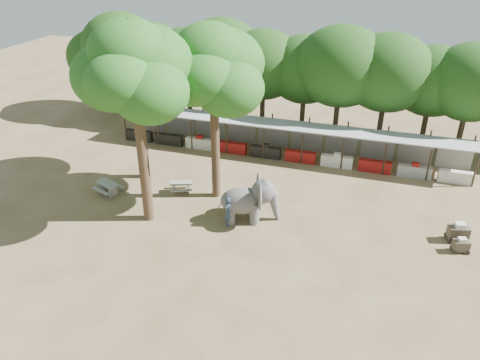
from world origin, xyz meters
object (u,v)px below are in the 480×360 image
(picnic_table_far, at_px, (181,186))
(cart_front, at_px, (458,232))
(yard_tree_center, at_px, (133,72))
(yard_tree_back, at_px, (212,70))
(yard_tree_left, at_px, (132,64))
(handler, at_px, (229,212))
(elephant, at_px, (249,200))
(cart_back, at_px, (461,245))
(picnic_table_near, at_px, (108,186))

(picnic_table_far, distance_m, cart_front, 17.57)
(yard_tree_center, bearing_deg, yard_tree_back, 53.14)
(yard_tree_left, bearing_deg, handler, -28.41)
(elephant, bearing_deg, picnic_table_far, 141.31)
(yard_tree_center, height_order, yard_tree_back, yard_tree_center)
(elephant, xyz_separation_m, cart_back, (12.18, 0.42, -0.97))
(yard_tree_center, height_order, picnic_table_far, yard_tree_center)
(picnic_table_near, distance_m, picnic_table_far, 4.99)
(yard_tree_left, distance_m, cart_back, 22.89)
(yard_tree_back, relative_size, picnic_table_near, 5.42)
(picnic_table_near, xyz_separation_m, cart_back, (22.34, 0.18, -0.09))
(yard_tree_left, xyz_separation_m, handler, (8.16, -4.41, -7.24))
(yard_tree_center, height_order, cart_back, yard_tree_center)
(elephant, height_order, picnic_table_near, elephant)
(yard_tree_left, relative_size, yard_tree_center, 0.92)
(handler, height_order, picnic_table_far, handler)
(cart_front, bearing_deg, handler, 177.16)
(elephant, bearing_deg, cart_front, -11.91)
(elephant, bearing_deg, yard_tree_center, 175.12)
(yard_tree_back, height_order, cart_back, yard_tree_back)
(yard_tree_left, relative_size, handler, 5.71)
(yard_tree_back, height_order, picnic_table_near, yard_tree_back)
(picnic_table_near, bearing_deg, cart_back, 22.26)
(handler, relative_size, picnic_table_far, 1.04)
(picnic_table_far, xyz_separation_m, cart_back, (17.64, -1.52, -0.03))
(yard_tree_left, distance_m, yard_tree_center, 5.92)
(cart_back, bearing_deg, yard_tree_center, 170.73)
(elephant, bearing_deg, yard_tree_back, 123.00)
(cart_front, bearing_deg, picnic_table_far, 165.01)
(yard_tree_left, xyz_separation_m, cart_back, (21.32, -3.03, -7.75))
(yard_tree_center, relative_size, cart_front, 8.73)
(yard_tree_center, bearing_deg, yard_tree_left, 120.96)
(yard_tree_left, bearing_deg, picnic_table_near, -107.52)
(elephant, xyz_separation_m, handler, (-0.98, -0.97, -0.46))
(yard_tree_left, relative_size, elephant, 2.87)
(cart_back, bearing_deg, yard_tree_left, 156.50)
(picnic_table_far, distance_m, cart_back, 17.71)
(yard_tree_left, height_order, cart_front, yard_tree_left)
(cart_back, bearing_deg, elephant, 166.56)
(elephant, bearing_deg, handler, -154.60)
(handler, distance_m, cart_front, 13.33)
(picnic_table_near, bearing_deg, yard_tree_back, 39.25)
(picnic_table_near, bearing_deg, yard_tree_left, 94.28)
(yard_tree_center, relative_size, elephant, 3.13)
(yard_tree_center, xyz_separation_m, cart_back, (18.32, 1.98, -8.76))
(yard_tree_back, bearing_deg, picnic_table_far, -167.79)
(elephant, distance_m, cart_front, 12.23)
(yard_tree_left, height_order, picnic_table_near, yard_tree_left)
(picnic_table_far, bearing_deg, cart_back, -26.86)
(picnic_table_near, relative_size, picnic_table_far, 1.13)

